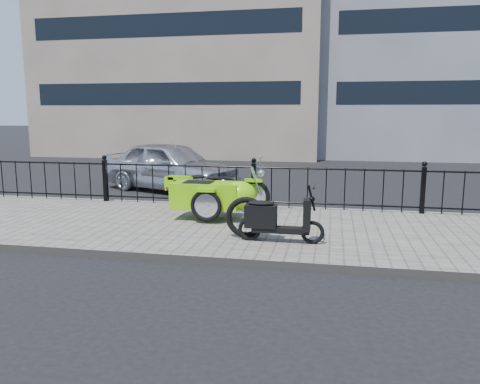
% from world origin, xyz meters
% --- Properties ---
extents(ground, '(120.00, 120.00, 0.00)m').
position_xyz_m(ground, '(0.00, 0.00, 0.00)').
color(ground, black).
rests_on(ground, ground).
extents(sidewalk, '(30.00, 3.80, 0.12)m').
position_xyz_m(sidewalk, '(0.00, -0.50, 0.06)').
color(sidewalk, '#655E55').
rests_on(sidewalk, ground).
extents(curb, '(30.00, 0.10, 0.12)m').
position_xyz_m(curb, '(0.00, 1.44, 0.06)').
color(curb, gray).
rests_on(curb, ground).
extents(iron_fence, '(14.11, 0.11, 1.08)m').
position_xyz_m(iron_fence, '(0.00, 1.30, 0.59)').
color(iron_fence, black).
rests_on(iron_fence, sidewalk).
extents(building_tan, '(14.00, 8.01, 12.00)m').
position_xyz_m(building_tan, '(-6.00, 15.99, 6.00)').
color(building_tan, tan).
rests_on(building_tan, ground).
extents(building_grey, '(12.00, 8.01, 15.00)m').
position_xyz_m(building_grey, '(7.00, 16.99, 7.50)').
color(building_grey, gray).
rests_on(building_grey, ground).
extents(motorcycle_sidecar, '(2.28, 1.48, 0.98)m').
position_xyz_m(motorcycle_sidecar, '(-0.52, 0.08, 0.59)').
color(motorcycle_sidecar, black).
rests_on(motorcycle_sidecar, sidewalk).
extents(scooter, '(1.38, 0.40, 0.94)m').
position_xyz_m(scooter, '(0.80, -1.41, 0.48)').
color(scooter, black).
rests_on(scooter, sidewalk).
extents(spare_tire, '(0.69, 0.13, 0.69)m').
position_xyz_m(spare_tire, '(0.31, -1.27, 0.47)').
color(spare_tire, black).
rests_on(spare_tire, sidewalk).
extents(sedan_car, '(4.37, 3.01, 1.38)m').
position_xyz_m(sedan_car, '(-2.75, 3.67, 0.69)').
color(sedan_car, silver).
rests_on(sedan_car, ground).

